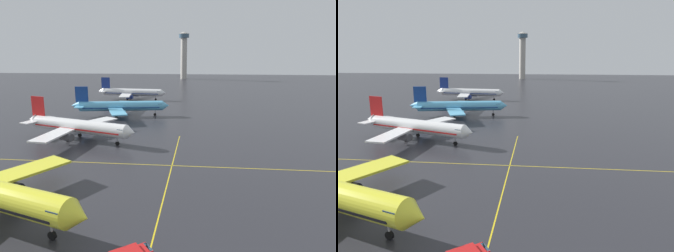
% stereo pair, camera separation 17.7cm
% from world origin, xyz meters
% --- Properties ---
extents(airliner_second_row, '(32.32, 27.63, 10.30)m').
position_xyz_m(airliner_second_row, '(-25.30, 50.28, 3.52)').
color(airliner_second_row, white).
rests_on(airliner_second_row, ground).
extents(airliner_third_row, '(33.30, 28.35, 10.38)m').
position_xyz_m(airliner_third_row, '(-22.11, 80.38, 3.55)').
color(airliner_third_row, '#5BB7E5').
rests_on(airliner_third_row, ground).
extents(airliner_far_left_stand, '(32.75, 28.14, 10.17)m').
position_xyz_m(airliner_far_left_stand, '(-26.89, 119.06, 3.47)').
color(airliner_far_left_stand, white).
rests_on(airliner_far_left_stand, ground).
extents(taxiway_markings, '(149.98, 80.34, 0.01)m').
position_xyz_m(taxiway_markings, '(0.00, 16.26, 0.00)').
color(taxiway_markings, yellow).
rests_on(taxiway_markings, ground).
extents(control_tower, '(8.82, 8.82, 38.49)m').
position_xyz_m(control_tower, '(-9.21, 241.40, 22.30)').
color(control_tower, '#ADA89E').
rests_on(control_tower, ground).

